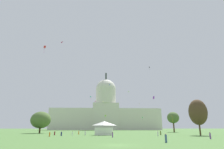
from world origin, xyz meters
name	(u,v)px	position (x,y,z in m)	size (l,w,h in m)	color
ground_plane	(117,145)	(0.00, 0.00, 0.00)	(800.00, 800.00, 0.00)	#4C7538
capitol_building	(106,112)	(3.19, 181.43, 18.78)	(120.52, 22.80, 64.39)	beige
event_tent	(104,128)	(-1.35, 43.33, 2.59)	(7.61, 7.84, 5.25)	white
tree_east_far	(198,112)	(34.39, 37.45, 8.52)	(8.03, 8.30, 13.38)	#4C3823
tree_east_near	(173,118)	(42.34, 84.16, 8.67)	(8.94, 9.73, 12.18)	#4C3823
tree_west_far	(41,120)	(-33.22, 67.18, 6.53)	(14.09, 13.64, 10.73)	#4C3823
person_tan_aisle_center	(106,132)	(-0.21, 54.66, 0.77)	(0.49, 0.49, 1.70)	tan
person_orange_front_right	(79,133)	(-11.84, 49.57, 0.69)	(0.49, 0.49, 1.51)	orange
person_navy_front_center	(61,134)	(-16.55, 36.56, 0.70)	(0.52, 0.52, 1.57)	navy
person_purple_back_left	(210,136)	(25.77, 15.91, 0.81)	(0.52, 0.52, 1.75)	#703D93
person_white_near_tent	(158,134)	(17.22, 33.85, 0.75)	(0.49, 0.49, 1.66)	silver
person_denim_front_left	(166,138)	(10.21, 4.85, 0.81)	(0.58, 0.58, 1.76)	#3D5684
person_purple_edge_west	(113,135)	(0.78, 25.04, 0.76)	(0.46, 0.46, 1.64)	#703D93
person_orange_edge_east	(50,134)	(-19.47, 32.01, 0.70)	(0.51, 0.51, 1.55)	orange
person_white_lawn_far_right	(72,133)	(-13.28, 40.60, 0.72)	(0.45, 0.45, 1.55)	silver
person_olive_back_center	(161,133)	(20.83, 42.32, 0.75)	(0.52, 0.52, 1.66)	olive
person_white_deep_crowd	(85,133)	(-8.51, 40.82, 0.79)	(0.67, 0.67, 1.76)	silver
person_maroon_mid_center	(55,133)	(-20.38, 43.19, 0.71)	(0.47, 0.47, 1.58)	maroon
kite_pink_mid	(95,102)	(-7.38, 131.73, 24.25)	(0.80, 0.97, 4.08)	pink
kite_magenta_mid	(60,43)	(-17.29, 27.68, 31.29)	(1.18, 1.50, 0.29)	#D1339E
kite_violet_low	(154,98)	(20.82, 49.08, 15.74)	(0.82, 0.49, 1.35)	purple
kite_turquoise_mid	(91,97)	(-10.76, 117.81, 26.44)	(1.04, 1.06, 3.10)	teal
kite_orange_low	(173,117)	(39.19, 76.54, 8.79)	(1.15, 0.98, 3.44)	orange
kite_gold_mid	(139,104)	(35.53, 155.21, 25.56)	(1.01, 1.49, 2.33)	gold
kite_green_low	(142,118)	(33.84, 133.45, 11.07)	(0.49, 0.78, 2.30)	green
kite_black_high	(149,67)	(34.84, 105.17, 48.06)	(0.77, 0.77, 2.63)	black
kite_lime_low	(105,116)	(0.32, 87.98, 9.92)	(0.93, 0.91, 2.02)	#8CD133
kite_yellow_mid	(103,102)	(-0.19, 135.81, 24.25)	(1.53, 1.78, 2.80)	yellow
kite_white_mid	(129,92)	(16.28, 93.54, 26.44)	(0.77, 0.34, 2.65)	white
kite_cyan_high	(98,92)	(-4.97, 147.29, 35.56)	(1.46, 1.78, 2.12)	#33BCDB
kite_red_high	(45,47)	(-34.61, 66.20, 46.27)	(1.46, 1.39, 4.59)	red
kite_blue_high	(110,85)	(6.01, 150.41, 43.57)	(0.59, 0.62, 2.72)	blue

